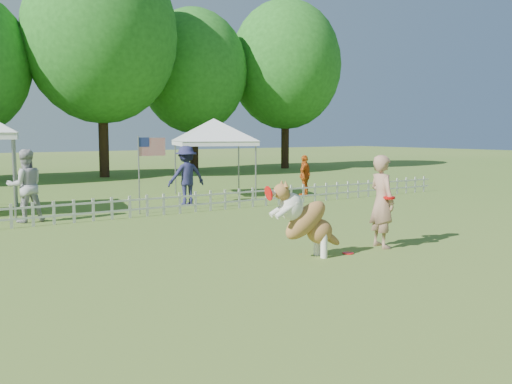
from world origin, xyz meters
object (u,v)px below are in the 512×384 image
frisbee_on_turf (348,253)px  spectator_a (25,186)px  flag_pole (139,175)px  handler (382,201)px  spectator_c (305,176)px  dog (307,220)px  spectator_b (186,175)px  canopy_tent_right (214,159)px

frisbee_on_turf → spectator_a: bearing=119.1°
frisbee_on_turf → flag_pole: bearing=99.4°
handler → spectator_c: handler is taller
handler → dog: (-1.87, 0.08, -0.22)m
dog → frisbee_on_turf: (0.90, -0.16, -0.70)m
handler → spectator_c: 9.18m
frisbee_on_turf → flag_pole: (-1.20, 7.21, 1.09)m
dog → spectator_b: size_ratio=0.76×
spectator_a → spectator_c: (9.67, 0.57, -0.19)m
dog → canopy_tent_right: (3.63, 9.63, 0.65)m
handler → spectator_b: (-0.12, 8.22, 0.01)m
canopy_tent_right → spectator_c: (2.78, -1.72, -0.62)m
dog → flag_pole: bearing=102.2°
dog → frisbee_on_turf: 1.15m
dog → canopy_tent_right: 10.31m
dog → spectator_c: size_ratio=0.95×
spectator_a → spectator_c: bearing=-174.9°
frisbee_on_turf → spectator_c: spectator_c is taller
spectator_c → spectator_b: bearing=-32.6°
dog → flag_pole: size_ratio=0.64×
handler → spectator_b: 8.22m
frisbee_on_turf → canopy_tent_right: (2.73, 9.79, 1.35)m
spectator_c → dog: bearing=21.4°
frisbee_on_turf → spectator_b: (0.86, 8.31, 0.93)m
dog → spectator_c: (6.40, 7.91, 0.03)m
flag_pole → spectator_a: 2.99m
dog → frisbee_on_turf: size_ratio=6.61×
dog → spectator_b: bearing=87.6°
canopy_tent_right → spectator_a: 7.28m
handler → frisbee_on_turf: size_ratio=8.67×
dog → flag_pole: 7.06m
frisbee_on_turf → canopy_tent_right: size_ratio=0.08×
handler → dog: handler is taller
spectator_a → flag_pole: bearing=176.0°
frisbee_on_turf → handler: bearing=5.0°
handler → spectator_c: (4.53, 7.99, -0.19)m
dog → spectator_a: bearing=123.8°
dog → canopy_tent_right: size_ratio=0.52×
frisbee_on_turf → spectator_a: size_ratio=0.11×
frisbee_on_turf → spectator_c: 9.80m
handler → canopy_tent_right: bearing=2.9°
canopy_tent_right → spectator_c: canopy_tent_right is taller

